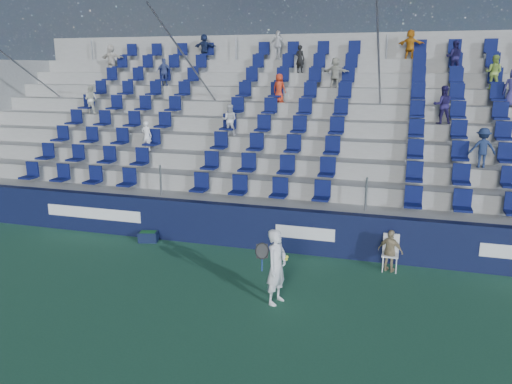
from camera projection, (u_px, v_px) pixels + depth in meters
The scene contains 7 objects.
ground at pixel (211, 295), 11.05m from camera, with size 70.00×70.00×0.00m, color #296043.
sponsor_wall at pixel (253, 227), 13.83m from camera, with size 24.00×0.32×1.20m.
grandstand at pixel (293, 145), 18.19m from camera, with size 24.00×8.17×6.63m.
tennis_player at pixel (277, 267), 10.51m from camera, with size 0.69×0.68×1.64m.
line_judge_chair at pixel (391, 250), 12.35m from camera, with size 0.40×0.41×0.91m.
line_judge at pixel (390, 251), 12.21m from camera, with size 0.63×0.26×1.07m, color tan.
ball_bin at pixel (148, 236), 14.41m from camera, with size 0.61×0.48×0.30m.
Camera 1 is at (3.85, -9.46, 4.90)m, focal length 35.00 mm.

